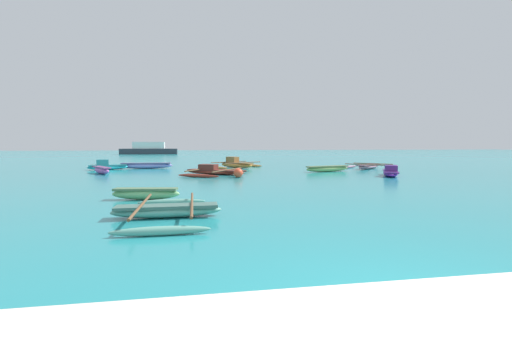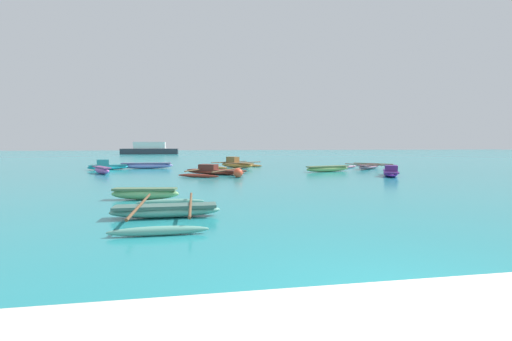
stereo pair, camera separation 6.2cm
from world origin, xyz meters
name	(u,v)px [view 2 (the right image)]	position (x,y,z in m)	size (l,w,h in m)	color
ground_plane	(443,330)	(0.00, 0.00, 0.00)	(240.00, 240.00, 0.00)	teal
moored_boat_0	(166,211)	(-3.33, 6.13, 0.18)	(2.85, 3.91, 0.38)	#63A896
moored_boat_1	(391,172)	(9.12, 16.17, 0.24)	(2.19, 3.14, 0.68)	purple
moored_boat_2	(147,165)	(-6.60, 25.43, 0.26)	(4.17, 0.77, 0.47)	#9390E0
moored_boat_3	(328,168)	(6.56, 19.99, 0.23)	(3.62, 1.54, 0.41)	#92B967
moored_boat_4	(369,166)	(10.86, 22.16, 0.19)	(4.25, 4.33, 0.42)	#AB778F
moored_boat_5	(236,164)	(0.60, 25.36, 0.30)	(4.64, 4.22, 0.91)	#E89742
moored_boat_6	(107,166)	(-9.40, 24.72, 0.28)	(3.05, 1.64, 0.78)	#2DC5D7
moored_boat_7	(102,170)	(-8.76, 20.79, 0.26)	(1.78, 2.52, 0.47)	#C467C4
moored_boat_8	(214,171)	(-1.48, 19.08, 0.21)	(4.64, 5.29, 0.65)	maroon
moored_boat_9	(145,193)	(-4.31, 9.25, 0.23)	(2.39, 0.82, 0.40)	#80BD77
mooring_buoy_0	(238,173)	(-0.21, 16.71, 0.28)	(0.55, 0.55, 0.55)	#E54C2D
distant_ferry	(150,149)	(-12.31, 69.74, 1.01)	(11.26, 2.48, 2.48)	#2D333D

